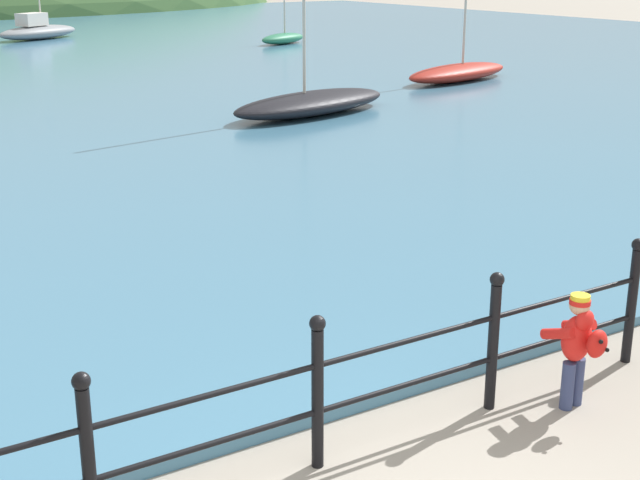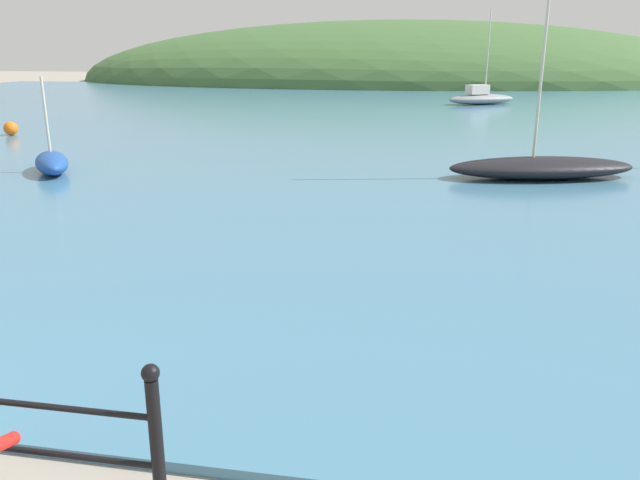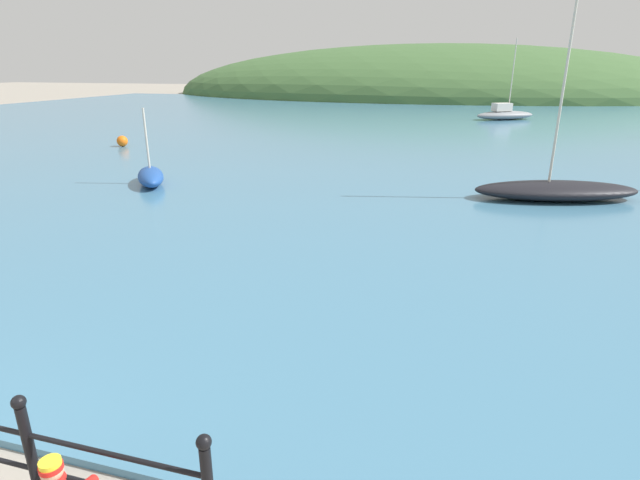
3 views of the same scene
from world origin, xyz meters
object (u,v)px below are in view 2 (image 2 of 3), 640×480
at_px(boat_mid_harbor, 52,162).
at_px(boat_nearest_quay, 481,98).
at_px(boat_twin_mast, 541,167).
at_px(mooring_buoy, 11,128).

bearing_deg(boat_mid_harbor, boat_nearest_quay, 63.68).
height_order(boat_twin_mast, boat_mid_harbor, boat_twin_mast).
height_order(boat_mid_harbor, mooring_buoy, boat_mid_harbor).
xyz_separation_m(boat_twin_mast, boat_nearest_quay, (0.02, 23.54, 0.11)).
bearing_deg(boat_mid_harbor, boat_twin_mast, 7.21).
distance_m(boat_nearest_quay, mooring_buoy, 26.03).
height_order(boat_mid_harbor, boat_nearest_quay, boat_nearest_quay).
bearing_deg(boat_twin_mast, boat_nearest_quay, 89.95).
xyz_separation_m(boat_twin_mast, mooring_buoy, (-18.46, 5.21, -0.02)).
relative_size(boat_twin_mast, boat_nearest_quay, 1.03).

